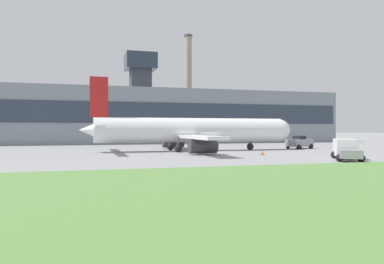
{
  "coord_description": "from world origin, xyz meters",
  "views": [
    {
      "loc": [
        -15.58,
        -44.67,
        2.89
      ],
      "look_at": [
        -1.92,
        2.6,
        2.5
      ],
      "focal_mm": 35.0,
      "sensor_mm": 36.0,
      "label": 1
    }
  ],
  "objects_px": {
    "pushback_tug": "(299,143)",
    "airplane": "(189,131)",
    "ground_crew_person": "(356,148)",
    "baggage_truck": "(346,149)"
  },
  "relations": [
    {
      "from": "airplane",
      "to": "ground_crew_person",
      "type": "xyz_separation_m",
      "value": [
        13.94,
        -14.58,
        -1.75
      ]
    },
    {
      "from": "airplane",
      "to": "baggage_truck",
      "type": "height_order",
      "value": "airplane"
    },
    {
      "from": "pushback_tug",
      "to": "baggage_truck",
      "type": "bearing_deg",
      "value": -109.8
    },
    {
      "from": "baggage_truck",
      "to": "pushback_tug",
      "type": "bearing_deg",
      "value": 70.2
    },
    {
      "from": "airplane",
      "to": "ground_crew_person",
      "type": "distance_m",
      "value": 20.25
    },
    {
      "from": "pushback_tug",
      "to": "airplane",
      "type": "bearing_deg",
      "value": -176.24
    },
    {
      "from": "airplane",
      "to": "pushback_tug",
      "type": "height_order",
      "value": "airplane"
    },
    {
      "from": "ground_crew_person",
      "to": "airplane",
      "type": "bearing_deg",
      "value": 133.71
    },
    {
      "from": "pushback_tug",
      "to": "ground_crew_person",
      "type": "distance_m",
      "value": 16.03
    },
    {
      "from": "airplane",
      "to": "pushback_tug",
      "type": "relative_size",
      "value": 6.82
    }
  ]
}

